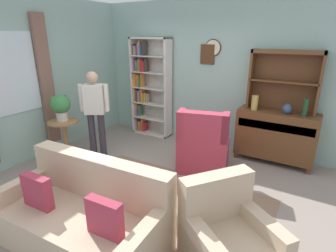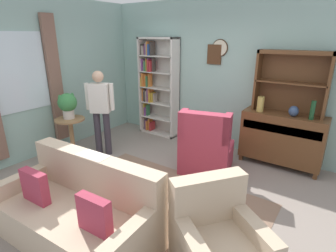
# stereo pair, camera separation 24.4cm
# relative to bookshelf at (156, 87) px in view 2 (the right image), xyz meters

# --- Properties ---
(ground_plane) EXTENTS (5.40, 4.60, 0.02)m
(ground_plane) POSITION_rel_bookshelf_xyz_m (1.44, -1.94, -1.08)
(ground_plane) COLOR gray
(wall_back) EXTENTS (5.00, 0.09, 2.80)m
(wall_back) POSITION_rel_bookshelf_xyz_m (1.44, 0.19, 0.34)
(wall_back) COLOR #93B7AD
(wall_back) RESTS_ON ground_plane
(wall_left) EXTENTS (0.16, 4.20, 2.80)m
(wall_left) POSITION_rel_bookshelf_xyz_m (-1.08, -2.00, 0.33)
(wall_left) COLOR #93B7AD
(wall_left) RESTS_ON ground_plane
(area_rug) EXTENTS (2.85, 1.95, 0.01)m
(area_rug) POSITION_rel_bookshelf_xyz_m (1.64, -2.24, -1.06)
(area_rug) COLOR #846651
(area_rug) RESTS_ON ground_plane
(bookshelf) EXTENTS (0.90, 0.30, 2.10)m
(bookshelf) POSITION_rel_bookshelf_xyz_m (0.00, 0.00, 0.00)
(bookshelf) COLOR silver
(bookshelf) RESTS_ON ground_plane
(sideboard) EXTENTS (1.30, 0.45, 0.92)m
(sideboard) POSITION_rel_bookshelf_xyz_m (2.72, -0.08, -0.56)
(sideboard) COLOR brown
(sideboard) RESTS_ON ground_plane
(sideboard_hutch) EXTENTS (1.10, 0.26, 1.00)m
(sideboard_hutch) POSITION_rel_bookshelf_xyz_m (2.72, 0.03, 0.49)
(sideboard_hutch) COLOR brown
(sideboard_hutch) RESTS_ON sideboard
(vase_tall) EXTENTS (0.11, 0.11, 0.25)m
(vase_tall) POSITION_rel_bookshelf_xyz_m (2.33, -0.16, -0.02)
(vase_tall) COLOR tan
(vase_tall) RESTS_ON sideboard
(vase_round) EXTENTS (0.15, 0.15, 0.17)m
(vase_round) POSITION_rel_bookshelf_xyz_m (2.85, -0.15, -0.06)
(vase_round) COLOR #33476B
(vase_round) RESTS_ON sideboard
(bottle_wine) EXTENTS (0.07, 0.07, 0.29)m
(bottle_wine) POSITION_rel_bookshelf_xyz_m (3.11, -0.17, -0.00)
(bottle_wine) COLOR #194223
(bottle_wine) RESTS_ON sideboard
(couch_floral) EXTENTS (1.84, 0.95, 0.90)m
(couch_floral) POSITION_rel_bookshelf_xyz_m (1.37, -3.17, -0.75)
(couch_floral) COLOR #C6AD8E
(couch_floral) RESTS_ON ground_plane
(armchair_floral) EXTENTS (1.07, 1.07, 0.88)m
(armchair_floral) POSITION_rel_bookshelf_xyz_m (2.78, -2.70, -0.78)
(armchair_floral) COLOR #C6AD8E
(armchair_floral) RESTS_ON ground_plane
(wingback_chair) EXTENTS (0.95, 0.97, 1.05)m
(wingback_chair) POSITION_rel_bookshelf_xyz_m (1.77, -0.99, -0.68)
(wingback_chair) COLOR #A33347
(wingback_chair) RESTS_ON ground_plane
(plant_stand) EXTENTS (0.52, 0.52, 0.72)m
(plant_stand) POSITION_rel_bookshelf_xyz_m (-0.50, -1.89, -0.62)
(plant_stand) COLOR #997047
(plant_stand) RESTS_ON ground_plane
(potted_plant_large) EXTENTS (0.33, 0.33, 0.46)m
(potted_plant_large) POSITION_rel_bookshelf_xyz_m (-0.53, -1.87, -0.08)
(potted_plant_large) COLOR beige
(potted_plant_large) RESTS_ON plant_stand
(potted_plant_small) EXTENTS (0.20, 0.20, 0.27)m
(potted_plant_small) POSITION_rel_bookshelf_xyz_m (-0.43, -2.31, -0.91)
(potted_plant_small) COLOR #AD6B4C
(potted_plant_small) RESTS_ON ground_plane
(person_reading) EXTENTS (0.49, 0.35, 1.56)m
(person_reading) POSITION_rel_bookshelf_xyz_m (-0.11, -1.50, -0.16)
(person_reading) COLOR #38333D
(person_reading) RESTS_ON ground_plane
(coffee_table) EXTENTS (0.80, 0.50, 0.42)m
(coffee_table) POSITION_rel_bookshelf_xyz_m (1.34, -2.42, -0.71)
(coffee_table) COLOR brown
(coffee_table) RESTS_ON ground_plane
(book_stack) EXTENTS (0.20, 0.16, 0.05)m
(book_stack) POSITION_rel_bookshelf_xyz_m (1.25, -2.35, -0.62)
(book_stack) COLOR #3F3833
(book_stack) RESTS_ON coffee_table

